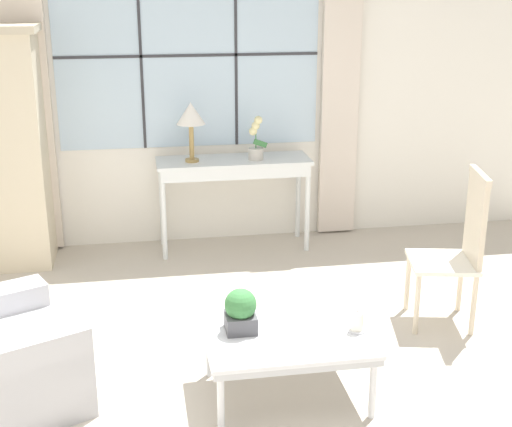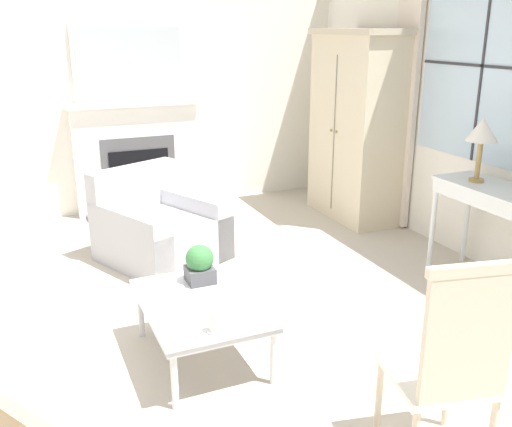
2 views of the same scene
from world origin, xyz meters
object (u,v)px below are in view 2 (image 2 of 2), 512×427
armoire (356,126)px  side_chair_wooden (452,360)px  potted_plant_small (200,264)px  pillar_candle (216,323)px  fireplace (136,150)px  coffee_table (201,306)px  armchair_upholstered (160,230)px  table_lamp (482,132)px

armoire → side_chair_wooden: size_ratio=1.80×
potted_plant_small → side_chair_wooden: bearing=21.8°
armoire → pillar_candle: bearing=-44.7°
fireplace → pillar_candle: bearing=-5.4°
armoire → pillar_candle: size_ratio=15.40×
armoire → side_chair_wooden: armoire is taller
armoire → coffee_table: armoire is taller
potted_plant_small → armchair_upholstered: bearing=176.7°
potted_plant_small → pillar_candle: size_ratio=1.98×
armoire → pillar_candle: 3.53m
side_chair_wooden → armoire: bearing=153.9°
armchair_upholstered → coffee_table: size_ratio=1.29×
armchair_upholstered → fireplace: bearing=174.7°
table_lamp → side_chair_wooden: bearing=-45.1°
fireplace → pillar_candle: size_ratio=15.82×
armchair_upholstered → side_chair_wooden: bearing=10.3°
coffee_table → pillar_candle: pillar_candle is taller
armoire → side_chair_wooden: bearing=-26.1°
fireplace → table_lamp: bearing=36.2°
coffee_table → potted_plant_small: 0.32m
armoire → table_lamp: (1.76, 0.00, 0.22)m
fireplace → coffee_table: 3.24m
side_chair_wooden → pillar_candle: side_chair_wooden is taller
table_lamp → potted_plant_small: 2.43m
armoire → coffee_table: (2.08, -2.41, -0.63)m
potted_plant_small → table_lamp: bearing=91.7°
armchair_upholstered → table_lamp: bearing=58.4°
fireplace → potted_plant_small: size_ratio=7.97×
armchair_upholstered → coffee_table: bearing=-5.4°
fireplace → potted_plant_small: bearing=-4.3°
side_chair_wooden → potted_plant_small: 1.74m
fireplace → pillar_candle: (3.61, -0.34, -0.24)m
side_chair_wooden → coffee_table: side_chair_wooden is taller
armoire → table_lamp: 1.77m
armchair_upholstered → side_chair_wooden: (3.07, 0.56, 0.34)m
coffee_table → pillar_candle: bearing=-6.2°
table_lamp → pillar_candle: bearing=-73.7°
table_lamp → potted_plant_small: bearing=-88.3°
fireplace → armchair_upholstered: (1.50, -0.14, -0.43)m
side_chair_wooden → potted_plant_small: size_ratio=4.30×
coffee_table → table_lamp: bearing=97.7°
fireplace → armoire: 2.41m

